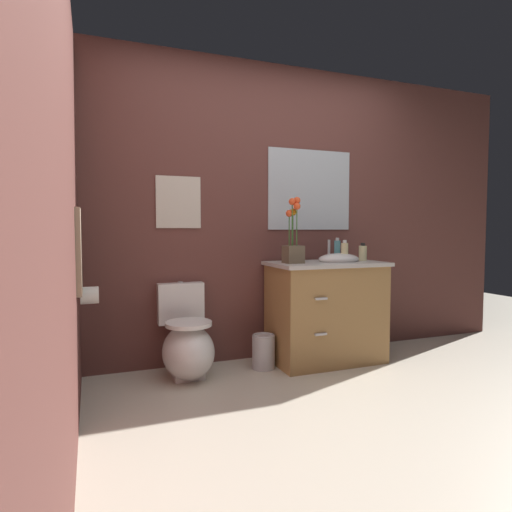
% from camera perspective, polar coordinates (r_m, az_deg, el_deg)
% --- Properties ---
extents(ground_plane, '(9.97, 9.97, 0.00)m').
position_cam_1_polar(ground_plane, '(2.65, 14.56, -21.19)').
color(ground_plane, beige).
extents(wall_back, '(4.65, 0.05, 2.50)m').
position_cam_1_polar(wall_back, '(3.80, 4.11, 5.76)').
color(wall_back, brown).
rests_on(wall_back, ground_plane).
extents(wall_left, '(0.05, 4.11, 2.50)m').
position_cam_1_polar(wall_left, '(2.39, -23.73, 6.77)').
color(wall_left, brown).
rests_on(wall_left, ground_plane).
extents(toilet, '(0.38, 0.59, 0.69)m').
position_cam_1_polar(toilet, '(3.32, -9.10, -11.49)').
color(toilet, white).
rests_on(toilet, ground_plane).
extents(vanity_cabinet, '(0.94, 0.56, 1.01)m').
position_cam_1_polar(vanity_cabinet, '(3.67, 9.24, -7.08)').
color(vanity_cabinet, '#9E7242').
rests_on(vanity_cabinet, ground_plane).
extents(flower_vase, '(0.14, 0.14, 0.53)m').
position_cam_1_polar(flower_vase, '(3.44, 4.95, 1.79)').
color(flower_vase, brown).
rests_on(flower_vase, vanity_cabinet).
extents(soap_bottle, '(0.06, 0.06, 0.18)m').
position_cam_1_polar(soap_bottle, '(3.68, 11.62, 0.55)').
color(soap_bottle, beige).
rests_on(soap_bottle, vanity_cabinet).
extents(lotion_bottle, '(0.07, 0.07, 0.15)m').
position_cam_1_polar(lotion_bottle, '(3.84, 13.92, 0.43)').
color(lotion_bottle, beige).
rests_on(lotion_bottle, vanity_cabinet).
extents(hand_wash_bottle, '(0.06, 0.06, 0.20)m').
position_cam_1_polar(hand_wash_bottle, '(3.78, 10.68, 0.77)').
color(hand_wash_bottle, teal).
rests_on(hand_wash_bottle, vanity_cabinet).
extents(trash_bin, '(0.18, 0.18, 0.27)m').
position_cam_1_polar(trash_bin, '(3.50, 1.00, -12.48)').
color(trash_bin, '#B7B7BC').
rests_on(trash_bin, ground_plane).
extents(wall_poster, '(0.35, 0.01, 0.41)m').
position_cam_1_polar(wall_poster, '(3.48, -10.20, 7.01)').
color(wall_poster, beige).
extents(wall_mirror, '(0.80, 0.01, 0.70)m').
position_cam_1_polar(wall_mirror, '(3.88, 7.14, 8.65)').
color(wall_mirror, '#B2BCC6').
extents(hanging_towel, '(0.03, 0.28, 0.52)m').
position_cam_1_polar(hanging_towel, '(2.80, -22.38, 0.58)').
color(hanging_towel, gray).
extents(toilet_paper_roll, '(0.11, 0.11, 0.11)m').
position_cam_1_polar(toilet_paper_roll, '(2.97, -21.12, -4.86)').
color(toilet_paper_roll, white).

